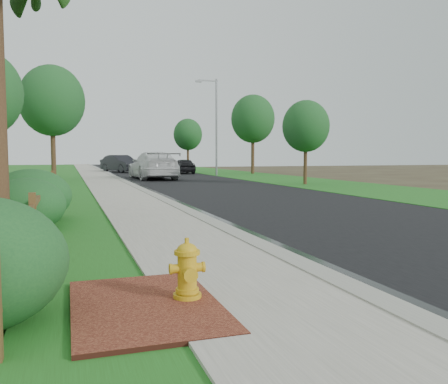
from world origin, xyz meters
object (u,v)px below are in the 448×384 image
object	(u,v)px
white_suv	(153,166)
dark_car_mid	(183,166)
ranch_fence	(43,201)
streetlight	(215,121)
fire_hydrant	(187,271)

from	to	relation	value
white_suv	dark_car_mid	world-z (taller)	white_suv
ranch_fence	streetlight	xyz separation A→B (m)	(12.15, 24.77, 3.87)
ranch_fence	white_suv	size ratio (longest dim) A/B	2.54
fire_hydrant	dark_car_mid	distance (m)	38.60
ranch_fence	fire_hydrant	distance (m)	7.59
dark_car_mid	streetlight	world-z (taller)	streetlight
white_suv	streetlight	world-z (taller)	streetlight
white_suv	dark_car_mid	distance (m)	10.00
streetlight	white_suv	bearing A→B (deg)	-148.22
fire_hydrant	streetlight	distance (m)	33.95
fire_hydrant	dark_car_mid	size ratio (longest dim) A/B	0.18
fire_hydrant	ranch_fence	bearing A→B (deg)	104.50
white_suv	dark_car_mid	bearing A→B (deg)	-118.38
ranch_fence	white_suv	world-z (taller)	white_suv
fire_hydrant	streetlight	world-z (taller)	streetlight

